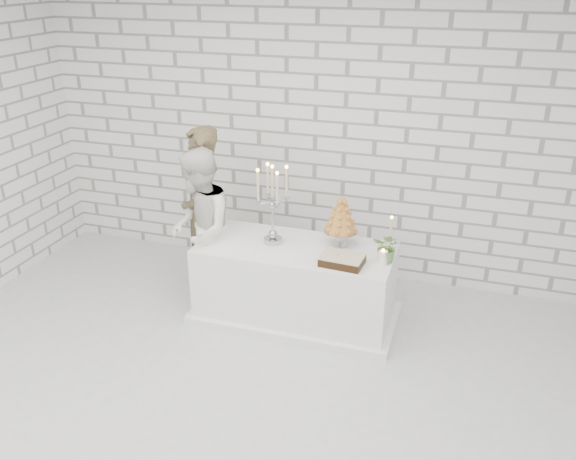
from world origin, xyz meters
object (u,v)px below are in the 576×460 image
at_px(candelabra, 273,205).
at_px(bride, 200,230).
at_px(groom, 203,213).
at_px(croquembouche, 341,221).
at_px(cake_table, 295,283).

bearing_deg(candelabra, bride, -177.75).
relative_size(groom, croquembouche, 3.55).
bearing_deg(cake_table, bride, -179.68).
distance_m(cake_table, croquembouche, 0.74).
bearing_deg(cake_table, candelabra, 174.12).
relative_size(cake_table, candelabra, 2.38).
relative_size(cake_table, bride, 1.13).
relative_size(cake_table, groom, 1.04).
xyz_separation_m(cake_table, groom, (-1.04, 0.23, 0.49)).
xyz_separation_m(bride, candelabra, (0.73, 0.03, 0.33)).
relative_size(cake_table, croquembouche, 3.68).
height_order(bride, candelabra, bride).
bearing_deg(cake_table, groom, 167.35).
distance_m(bride, candelabra, 0.80).
relative_size(groom, bride, 1.09).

